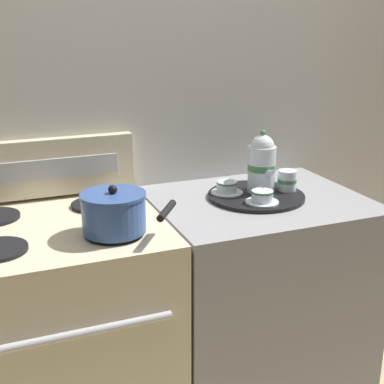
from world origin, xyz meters
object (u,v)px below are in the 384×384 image
object	(u,v)px
saucepan	(115,212)
teapot	(262,164)
serving_tray	(256,196)
creamer_jug	(287,180)
stove	(63,348)
teacup_left	(262,197)
teacup_right	(227,187)

from	to	relation	value
saucepan	teapot	size ratio (longest dim) A/B	1.23
serving_tray	creamer_jug	xyz separation A→B (m)	(0.13, 0.00, 0.05)
stove	teacup_left	bearing A→B (deg)	-6.47
stove	serving_tray	size ratio (longest dim) A/B	2.57
teacup_right	teapot	bearing A→B (deg)	-11.62
saucepan	serving_tray	size ratio (longest dim) A/B	0.80
stove	teacup_left	distance (m)	0.87
stove	teapot	bearing A→B (deg)	2.73
serving_tray	teapot	bearing A→B (deg)	35.23
stove	creamer_jug	distance (m)	1.01
creamer_jug	teacup_right	bearing A→B (deg)	167.78
stove	teapot	xyz separation A→B (m)	(0.78, 0.04, 0.58)
creamer_jug	teacup_left	bearing A→B (deg)	-148.83
teapot	teacup_left	bearing A→B (deg)	-116.96
creamer_jug	saucepan	bearing A→B (deg)	-167.43
serving_tray	teacup_left	size ratio (longest dim) A/B	3.04
saucepan	teacup_left	distance (m)	0.55
teacup_right	serving_tray	bearing A→B (deg)	-27.12
serving_tray	teapot	distance (m)	0.12
saucepan	serving_tray	xyz separation A→B (m)	(0.57, 0.16, -0.07)
teapot	teacup_right	size ratio (longest dim) A/B	1.98
teacup_left	creamer_jug	world-z (taller)	creamer_jug
teacup_left	stove	bearing A→B (deg)	173.53
stove	teapot	distance (m)	0.97
teacup_left	teapot	bearing A→B (deg)	63.04
teapot	teacup_left	size ratio (longest dim) A/B	1.98
saucepan	stove	bearing A→B (deg)	140.59
teacup_right	creamer_jug	size ratio (longest dim) A/B	1.53
saucepan	creamer_jug	bearing A→B (deg)	12.57
stove	teacup_right	xyz separation A→B (m)	(0.65, 0.06, 0.49)
saucepan	teapot	bearing A→B (deg)	16.52
saucepan	teacup_left	xyz separation A→B (m)	(0.55, 0.06, -0.04)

